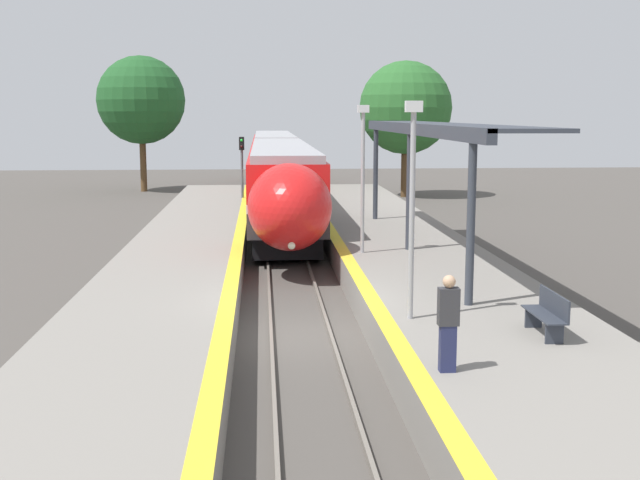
% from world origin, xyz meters
% --- Properties ---
extents(ground_plane, '(120.00, 120.00, 0.00)m').
position_xyz_m(ground_plane, '(0.00, 0.00, 0.00)').
color(ground_plane, '#4C4742').
extents(rail_left, '(0.08, 90.00, 0.15)m').
position_xyz_m(rail_left, '(-0.72, 0.00, 0.07)').
color(rail_left, slate).
rests_on(rail_left, ground_plane).
extents(rail_right, '(0.08, 90.00, 0.15)m').
position_xyz_m(rail_right, '(0.72, 0.00, 0.07)').
color(rail_right, slate).
rests_on(rail_right, ground_plane).
extents(train, '(2.91, 43.85, 3.98)m').
position_xyz_m(train, '(0.00, 27.16, 2.29)').
color(train, black).
rests_on(train, ground_plane).
extents(platform_right, '(4.95, 64.00, 0.93)m').
position_xyz_m(platform_right, '(4.03, 0.00, 0.46)').
color(platform_right, gray).
rests_on(platform_right, ground_plane).
extents(platform_left, '(4.03, 64.00, 0.93)m').
position_xyz_m(platform_left, '(-3.57, 0.00, 0.46)').
color(platform_left, gray).
rests_on(platform_left, ground_plane).
extents(platform_bench, '(0.44, 1.63, 0.89)m').
position_xyz_m(platform_bench, '(4.88, -3.54, 1.40)').
color(platform_bench, '#2D333D').
rests_on(platform_bench, platform_right).
extents(person_waiting, '(0.36, 0.23, 1.72)m').
position_xyz_m(person_waiting, '(2.30, -5.67, 1.82)').
color(person_waiting, navy).
rests_on(person_waiting, platform_right).
extents(railway_signal, '(0.28, 0.28, 4.18)m').
position_xyz_m(railway_signal, '(-1.95, 24.12, 2.57)').
color(railway_signal, '#59595E').
rests_on(railway_signal, ground_plane).
extents(lamppost_near, '(0.36, 0.20, 4.75)m').
position_xyz_m(lamppost_near, '(2.33, -1.98, 3.68)').
color(lamppost_near, '#9E9EA3').
rests_on(lamppost_near, platform_right).
extents(lamppost_mid, '(0.36, 0.20, 4.75)m').
position_xyz_m(lamppost_mid, '(2.33, 6.52, 3.68)').
color(lamppost_mid, '#9E9EA3').
rests_on(lamppost_mid, platform_right).
extents(station_canopy, '(2.02, 18.71, 4.17)m').
position_xyz_m(station_canopy, '(4.52, 7.04, 4.83)').
color(station_canopy, '#333842').
rests_on(station_canopy, platform_right).
extents(background_tree_left, '(6.06, 6.06, 9.36)m').
position_xyz_m(background_tree_left, '(-9.15, 37.84, 6.31)').
color(background_tree_left, brown).
rests_on(background_tree_left, ground_plane).
extents(background_tree_right, '(5.98, 5.98, 8.77)m').
position_xyz_m(background_tree_right, '(8.40, 32.78, 5.77)').
color(background_tree_right, brown).
rests_on(background_tree_right, ground_plane).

